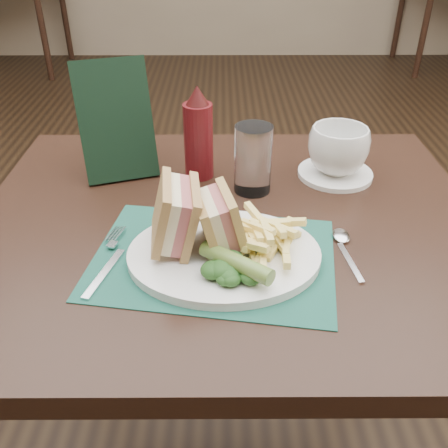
# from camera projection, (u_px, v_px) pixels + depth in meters

# --- Properties ---
(floor) EXTENTS (7.00, 7.00, 0.00)m
(floor) POSITION_uv_depth(u_px,v_px,m) (226.00, 324.00, 1.71)
(floor) COLOR black
(floor) RESTS_ON ground
(wall_back) EXTENTS (6.00, 0.00, 6.00)m
(wall_back) POSITION_uv_depth(u_px,v_px,m) (223.00, 55.00, 4.64)
(wall_back) COLOR gray
(wall_back) RESTS_ON ground
(table_main) EXTENTS (0.90, 0.75, 0.75)m
(table_main) POSITION_uv_depth(u_px,v_px,m) (228.00, 364.00, 1.08)
(table_main) COLOR black
(table_main) RESTS_ON ground
(table_bg_left) EXTENTS (0.90, 0.75, 0.75)m
(table_bg_left) POSITION_uv_depth(u_px,v_px,m) (7.00, 22.00, 4.06)
(table_bg_left) COLOR black
(table_bg_left) RESTS_ON ground
(placemat) EXTENTS (0.41, 0.32, 0.00)m
(placemat) POSITION_uv_depth(u_px,v_px,m) (214.00, 258.00, 0.78)
(placemat) COLOR #184E40
(placemat) RESTS_ON table_main
(plate) EXTENTS (0.30, 0.25, 0.01)m
(plate) POSITION_uv_depth(u_px,v_px,m) (224.00, 255.00, 0.78)
(plate) COLOR white
(plate) RESTS_ON placemat
(sandwich_half_a) EXTENTS (0.09, 0.12, 0.11)m
(sandwich_half_a) POSITION_uv_depth(u_px,v_px,m) (161.00, 215.00, 0.75)
(sandwich_half_a) COLOR tan
(sandwich_half_a) RESTS_ON plate
(sandwich_half_b) EXTENTS (0.09, 0.11, 0.10)m
(sandwich_half_b) POSITION_uv_depth(u_px,v_px,m) (206.00, 221.00, 0.75)
(sandwich_half_b) COLOR tan
(sandwich_half_b) RESTS_ON plate
(kale_garnish) EXTENTS (0.11, 0.08, 0.03)m
(kale_garnish) POSITION_uv_depth(u_px,v_px,m) (229.00, 269.00, 0.71)
(kale_garnish) COLOR #1A3E16
(kale_garnish) RESTS_ON plate
(pickle_spear) EXTENTS (0.11, 0.10, 0.03)m
(pickle_spear) POSITION_uv_depth(u_px,v_px,m) (236.00, 262.00, 0.71)
(pickle_spear) COLOR #55752C
(pickle_spear) RESTS_ON plate
(fries_pile) EXTENTS (0.18, 0.20, 0.05)m
(fries_pile) POSITION_uv_depth(u_px,v_px,m) (266.00, 231.00, 0.77)
(fries_pile) COLOR #FFE87F
(fries_pile) RESTS_ON plate
(fork) EXTENTS (0.08, 0.17, 0.01)m
(fork) POSITION_uv_depth(u_px,v_px,m) (108.00, 259.00, 0.77)
(fork) COLOR silver
(fork) RESTS_ON placemat
(spoon) EXTENTS (0.05, 0.15, 0.01)m
(spoon) POSITION_uv_depth(u_px,v_px,m) (347.00, 251.00, 0.79)
(spoon) COLOR silver
(spoon) RESTS_ON table_main
(saucer) EXTENTS (0.19, 0.19, 0.01)m
(saucer) POSITION_uv_depth(u_px,v_px,m) (335.00, 174.00, 1.01)
(saucer) COLOR white
(saucer) RESTS_ON table_main
(coffee_cup) EXTENTS (0.17, 0.17, 0.09)m
(coffee_cup) POSITION_uv_depth(u_px,v_px,m) (338.00, 150.00, 0.98)
(coffee_cup) COLOR white
(coffee_cup) RESTS_ON saucer
(drinking_glass) EXTENTS (0.07, 0.07, 0.13)m
(drinking_glass) POSITION_uv_depth(u_px,v_px,m) (253.00, 159.00, 0.93)
(drinking_glass) COLOR white
(drinking_glass) RESTS_ON table_main
(ketchup_bottle) EXTENTS (0.07, 0.07, 0.19)m
(ketchup_bottle) POSITION_uv_depth(u_px,v_px,m) (198.00, 133.00, 0.97)
(ketchup_bottle) COLOR #4F0D11
(ketchup_bottle) RESTS_ON table_main
(check_presenter) EXTENTS (0.16, 0.13, 0.23)m
(check_presenter) POSITION_uv_depth(u_px,v_px,m) (116.00, 121.00, 0.96)
(check_presenter) COLOR black
(check_presenter) RESTS_ON table_main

